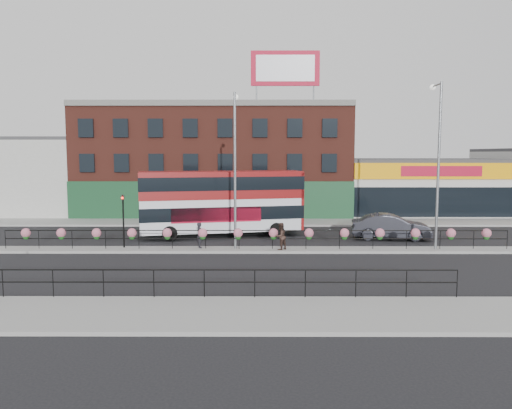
{
  "coord_description": "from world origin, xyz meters",
  "views": [
    {
      "loc": [
        0.12,
        -29.39,
        5.83
      ],
      "look_at": [
        0.0,
        3.0,
        2.5
      ],
      "focal_mm": 35.0,
      "sensor_mm": 36.0,
      "label": 1
    }
  ],
  "objects_px": {
    "pedestrian_a": "(200,235)",
    "pedestrian_b": "(281,236)",
    "lamp_column_west": "(235,157)",
    "lamp_column_east": "(437,151)",
    "car": "(391,227)",
    "double_decker_bus": "(222,196)"
  },
  "relations": [
    {
      "from": "lamp_column_west",
      "to": "pedestrian_a",
      "type": "bearing_deg",
      "value": -179.49
    },
    {
      "from": "pedestrian_a",
      "to": "lamp_column_east",
      "type": "height_order",
      "value": "lamp_column_east"
    },
    {
      "from": "pedestrian_a",
      "to": "pedestrian_b",
      "type": "relative_size",
      "value": 0.96
    },
    {
      "from": "double_decker_bus",
      "to": "pedestrian_b",
      "type": "height_order",
      "value": "double_decker_bus"
    },
    {
      "from": "pedestrian_a",
      "to": "double_decker_bus",
      "type": "bearing_deg",
      "value": -31.04
    },
    {
      "from": "pedestrian_b",
      "to": "car",
      "type": "bearing_deg",
      "value": 166.02
    },
    {
      "from": "lamp_column_west",
      "to": "double_decker_bus",
      "type": "bearing_deg",
      "value": 102.78
    },
    {
      "from": "double_decker_bus",
      "to": "car",
      "type": "bearing_deg",
      "value": -6.15
    },
    {
      "from": "pedestrian_a",
      "to": "car",
      "type": "bearing_deg",
      "value": -92.9
    },
    {
      "from": "double_decker_bus",
      "to": "pedestrian_b",
      "type": "xyz_separation_m",
      "value": [
        3.86,
        -5.74,
        -1.87
      ]
    },
    {
      "from": "car",
      "to": "lamp_column_east",
      "type": "relative_size",
      "value": 0.55
    },
    {
      "from": "double_decker_bus",
      "to": "pedestrian_a",
      "type": "height_order",
      "value": "double_decker_bus"
    },
    {
      "from": "lamp_column_east",
      "to": "pedestrian_a",
      "type": "bearing_deg",
      "value": 179.62
    },
    {
      "from": "double_decker_bus",
      "to": "lamp_column_east",
      "type": "relative_size",
      "value": 1.18
    },
    {
      "from": "lamp_column_west",
      "to": "lamp_column_east",
      "type": "bearing_deg",
      "value": -0.54
    },
    {
      "from": "pedestrian_b",
      "to": "lamp_column_west",
      "type": "relative_size",
      "value": 0.17
    },
    {
      "from": "car",
      "to": "lamp_column_east",
      "type": "bearing_deg",
      "value": -150.47
    },
    {
      "from": "pedestrian_a",
      "to": "pedestrian_b",
      "type": "xyz_separation_m",
      "value": [
        4.85,
        -0.58,
        0.03
      ]
    },
    {
      "from": "car",
      "to": "pedestrian_b",
      "type": "bearing_deg",
      "value": 128.56
    },
    {
      "from": "car",
      "to": "pedestrian_a",
      "type": "height_order",
      "value": "car"
    },
    {
      "from": "pedestrian_b",
      "to": "lamp_column_east",
      "type": "bearing_deg",
      "value": 138.77
    },
    {
      "from": "pedestrian_a",
      "to": "lamp_column_east",
      "type": "bearing_deg",
      "value": -110.6
    }
  ]
}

